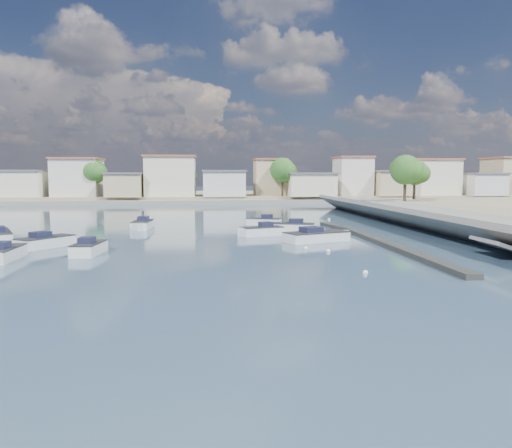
{
  "coord_description": "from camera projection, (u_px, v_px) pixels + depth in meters",
  "views": [
    {
      "loc": [
        -7.22,
        -28.1,
        5.61
      ],
      "look_at": [
        -3.1,
        15.09,
        1.4
      ],
      "focal_mm": 35.0,
      "sensor_mm": 36.0,
      "label": 1
    }
  ],
  "objects": [
    {
      "name": "ground",
      "position": [
        261.0,
        217.0,
        68.7
      ],
      "size": [
        400.0,
        400.0,
        0.0
      ],
      "primitive_type": "plane",
      "color": "#304B61",
      "rests_on": "ground"
    },
    {
      "name": "seawall_walkway",
      "position": [
        504.0,
        230.0,
        43.61
      ],
      "size": [
        5.0,
        90.0,
        1.8
      ],
      "primitive_type": "cube",
      "color": "slate",
      "rests_on": "ground"
    },
    {
      "name": "breakwater",
      "position": [
        376.0,
        240.0,
        42.27
      ],
      "size": [
        2.0,
        31.02,
        0.35
      ],
      "color": "black",
      "rests_on": "ground"
    },
    {
      "name": "far_shore_land",
      "position": [
        239.0,
        196.0,
        120.15
      ],
      "size": [
        160.0,
        40.0,
        1.4
      ],
      "primitive_type": "cube",
      "color": "gray",
      "rests_on": "ground"
    },
    {
      "name": "far_shore_quay",
      "position": [
        245.0,
        202.0,
        99.38
      ],
      "size": [
        160.0,
        2.5,
        0.8
      ],
      "primitive_type": "cube",
      "color": "slate",
      "rests_on": "ground"
    },
    {
      "name": "far_town",
      "position": [
        293.0,
        179.0,
        105.82
      ],
      "size": [
        113.01,
        12.8,
        8.35
      ],
      "color": "beige",
      "rests_on": "far_shore_land"
    },
    {
      "name": "shore_trees",
      "position": [
        289.0,
        173.0,
        96.74
      ],
      "size": [
        74.56,
        38.32,
        7.92
      ],
      "color": "#38281E",
      "rests_on": "ground"
    },
    {
      "name": "motorboat_a",
      "position": [
        4.0,
        254.0,
        33.55
      ],
      "size": [
        1.77,
        4.9,
        1.48
      ],
      "color": "silver",
      "rests_on": "ground"
    },
    {
      "name": "motorboat_b",
      "position": [
        90.0,
        248.0,
        36.0
      ],
      "size": [
        1.98,
        4.46,
        1.48
      ],
      "color": "silver",
      "rests_on": "ground"
    },
    {
      "name": "motorboat_c",
      "position": [
        289.0,
        227.0,
        50.57
      ],
      "size": [
        5.11,
        3.04,
        1.48
      ],
      "color": "silver",
      "rests_on": "ground"
    },
    {
      "name": "motorboat_d",
      "position": [
        260.0,
        232.0,
        46.78
      ],
      "size": [
        4.45,
        2.74,
        1.48
      ],
      "color": "silver",
      "rests_on": "ground"
    },
    {
      "name": "motorboat_e",
      "position": [
        48.0,
        242.0,
        39.44
      ],
      "size": [
        4.06,
        4.74,
        1.48
      ],
      "color": "silver",
      "rests_on": "ground"
    },
    {
      "name": "motorboat_f",
      "position": [
        262.0,
        222.0,
        56.44
      ],
      "size": [
        4.24,
        2.85,
        1.48
      ],
      "color": "silver",
      "rests_on": "ground"
    },
    {
      "name": "motorboat_g",
      "position": [
        142.0,
        225.0,
        52.9
      ],
      "size": [
        2.04,
        5.17,
        1.48
      ],
      "color": "silver",
      "rests_on": "ground"
    },
    {
      "name": "motorboat_h",
      "position": [
        319.0,
        237.0,
        42.89
      ],
      "size": [
        6.22,
        4.17,
        1.48
      ],
      "color": "silver",
      "rests_on": "ground"
    },
    {
      "name": "mooring_buoys",
      "position": [
        311.0,
        239.0,
        44.25
      ],
      "size": [
        12.19,
        34.57,
        0.33
      ],
      "color": "white",
      "rests_on": "ground"
    }
  ]
}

